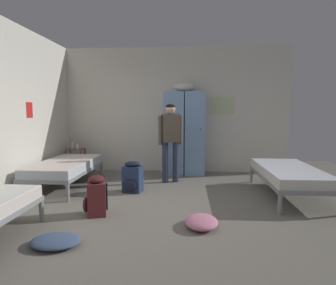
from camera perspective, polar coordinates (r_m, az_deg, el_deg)
The scene contains 13 objects.
ground_plane at distance 4.47m, azimuth -0.24°, elevation -12.57°, with size 8.58×8.58×0.00m, color slate.
room_backdrop at distance 5.79m, azimuth -12.34°, elevation 6.11°, with size 5.24×5.42×2.89m.
locker_bank at distance 6.64m, azimuth 3.19°, elevation 2.14°, with size 0.90×0.55×2.07m.
shelf_unit at distance 7.07m, azimuth -17.43°, elevation -2.97°, with size 0.38×0.30×0.57m.
bed_right at distance 5.38m, azimuth 22.39°, elevation -5.63°, with size 0.90×1.90×0.49m.
bed_left_rear at distance 5.93m, azimuth -19.23°, elevation -4.43°, with size 0.90×1.90×0.49m.
person_traveler at distance 5.86m, azimuth 0.48°, elevation 1.38°, with size 0.47×0.30×1.57m.
water_bottle at distance 7.08m, azimuth -18.06°, elevation -0.42°, with size 0.06×0.06×0.20m.
lotion_bottle at distance 6.97m, azimuth -17.10°, elevation -0.64°, with size 0.05×0.05×0.16m.
backpack_navy at distance 5.28m, azimuth -6.89°, elevation -6.75°, with size 0.36×0.38×0.55m.
backpack_maroon at distance 4.26m, azimuth -13.77°, elevation -10.07°, with size 0.39×0.37×0.55m.
clothes_pile_pink at distance 3.81m, azimuth 6.51°, elevation -15.00°, with size 0.41×0.51×0.13m.
clothes_pile_denim at distance 3.53m, azimuth -20.92°, elevation -17.39°, with size 0.54×0.42×0.10m.
Camera 1 is at (0.31, -4.22, 1.44)m, focal length 31.50 mm.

